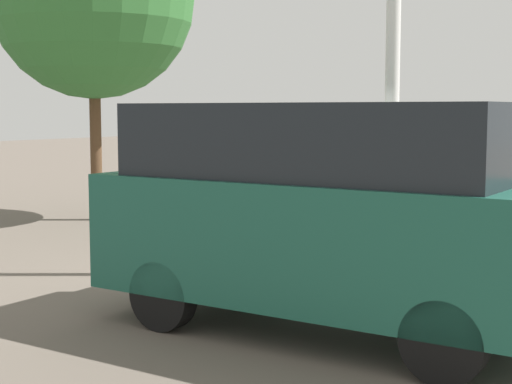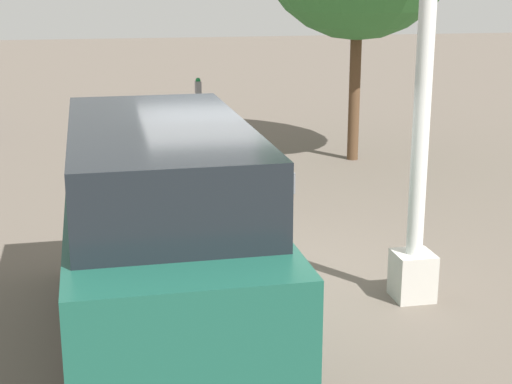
{
  "view_description": "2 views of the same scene",
  "coord_description": "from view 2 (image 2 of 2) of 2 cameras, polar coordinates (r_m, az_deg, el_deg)",
  "views": [
    {
      "loc": [
        4.93,
        -7.79,
        2.18
      ],
      "look_at": [
        -0.7,
        0.65,
        1.11
      ],
      "focal_mm": 55.0,
      "sensor_mm": 36.0,
      "label": 1
    },
    {
      "loc": [
        8.58,
        -1.7,
        3.57
      ],
      "look_at": [
        -0.29,
        0.09,
        1.08
      ],
      "focal_mm": 55.0,
      "sensor_mm": 36.0,
      "label": 2
    }
  ],
  "objects": [
    {
      "name": "parking_meter_far",
      "position": [
        16.96,
        -4.22,
        6.97
      ],
      "size": [
        0.21,
        0.12,
        1.5
      ],
      "rotation": [
        0.0,
        0.0,
        0.06
      ],
      "color": "gray",
      "rests_on": "ground"
    },
    {
      "name": "lamp_post",
      "position": [
        8.63,
        12.14,
        8.6
      ],
      "size": [
        0.44,
        0.44,
        6.9
      ],
      "color": "beige",
      "rests_on": "ground"
    },
    {
      "name": "parking_meter_near",
      "position": [
        9.73,
        2.39,
        -0.08
      ],
      "size": [
        0.21,
        0.12,
        1.33
      ],
      "rotation": [
        0.0,
        0.0,
        0.06
      ],
      "color": "gray",
      "rests_on": "ground"
    },
    {
      "name": "parked_van",
      "position": [
        7.64,
        -6.81,
        -2.79
      ],
      "size": [
        4.65,
        1.88,
        2.24
      ],
      "rotation": [
        0.0,
        0.0,
        0.02
      ],
      "color": "#195142",
      "rests_on": "ground"
    },
    {
      "name": "ground_plane",
      "position": [
        9.45,
        -0.18,
        -6.84
      ],
      "size": [
        80.0,
        80.0,
        0.0
      ],
      "primitive_type": "plane",
      "color": "#60564C"
    }
  ]
}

